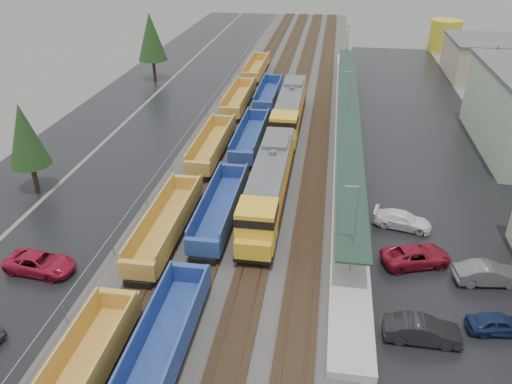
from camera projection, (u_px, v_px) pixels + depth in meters
ballast_strip at (282, 104)px, 74.23m from camera, size 20.00×160.00×0.08m
trackbed at (282, 103)px, 74.17m from camera, size 14.60×160.00×0.22m
west_parking_lot at (184, 99)px, 76.23m from camera, size 10.00×160.00×0.02m
west_road at (122, 96)px, 77.55m from camera, size 9.00×160.00×0.02m
east_commuter_lot at (422, 137)px, 63.06m from camera, size 16.00×100.00×0.02m
station_platform at (347, 128)px, 63.97m from camera, size 3.00×80.00×8.00m
chainlink_fence at (217, 94)px, 73.38m from camera, size 0.08×160.04×2.02m
tree_west_near at (25, 135)px, 48.35m from camera, size 3.96×3.96×9.00m
tree_west_far at (151, 37)px, 82.53m from camera, size 4.84×4.84×11.00m
tree_east at (492, 72)px, 65.69m from camera, size 4.40×4.40×10.00m
locomotive_lead at (269, 186)px, 46.18m from camera, size 3.14×20.71×4.69m
locomotive_trail at (289, 111)px, 64.39m from camera, size 3.14×20.71×4.69m
well_string_yellow at (193, 179)px, 50.15m from camera, size 2.84×100.63×2.51m
well_string_blue at (221, 209)px, 45.08m from camera, size 2.85×81.82×2.53m
storage_tank at (445, 35)px, 103.05m from camera, size 6.19×6.19×6.19m
parked_car_west_c at (40, 263)px, 38.68m from camera, size 3.02×5.72×1.53m
parked_car_east_a at (423, 330)px, 32.28m from camera, size 1.76×4.98×1.64m
parked_car_east_b at (416, 256)px, 39.52m from camera, size 4.09×6.01×1.53m
parked_car_east_c at (402, 220)px, 44.27m from camera, size 3.11×5.41×1.47m
parked_car_east_d at (498, 324)px, 32.99m from camera, size 2.09×4.24×1.39m
parked_car_east_e at (488, 274)px, 37.43m from camera, size 2.34×5.13×1.63m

